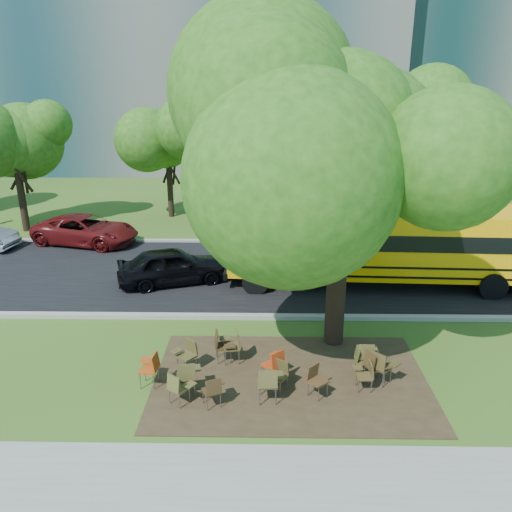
{
  "coord_description": "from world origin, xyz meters",
  "views": [
    {
      "loc": [
        0.29,
        -11.62,
        7.28
      ],
      "look_at": [
        0.03,
        4.24,
        1.73
      ],
      "focal_mm": 35.0,
      "sensor_mm": 36.0,
      "label": 1
    }
  ],
  "objects_px": {
    "chair_3": "(279,372)",
    "chair_11": "(275,362)",
    "chair_0": "(187,375)",
    "chair_9": "(187,352)",
    "main_tree": "(344,150)",
    "chair_13": "(366,354)",
    "chair_2": "(213,389)",
    "black_car": "(173,266)",
    "chair_14": "(381,365)",
    "chair_5": "(316,378)",
    "bg_car_red": "(86,230)",
    "chair_12": "(361,359)",
    "school_bus": "(404,242)",
    "chair_8": "(151,366)",
    "chair_7": "(374,365)",
    "chair_4": "(269,381)",
    "chair_10": "(222,344)",
    "chair_1": "(178,386)",
    "chair_6": "(366,373)",
    "chair_15": "(233,343)"
  },
  "relations": [
    {
      "from": "main_tree",
      "to": "chair_13",
      "type": "relative_size",
      "value": 10.27
    },
    {
      "from": "chair_9",
      "to": "black_car",
      "type": "relative_size",
      "value": 0.21
    },
    {
      "from": "chair_10",
      "to": "chair_15",
      "type": "bearing_deg",
      "value": 83.41
    },
    {
      "from": "bg_car_red",
      "to": "chair_7",
      "type": "bearing_deg",
      "value": -121.16
    },
    {
      "from": "chair_13",
      "to": "school_bus",
      "type": "bearing_deg",
      "value": 68.32
    },
    {
      "from": "chair_0",
      "to": "chair_3",
      "type": "distance_m",
      "value": 2.24
    },
    {
      "from": "chair_0",
      "to": "chair_9",
      "type": "bearing_deg",
      "value": 85.47
    },
    {
      "from": "chair_2",
      "to": "black_car",
      "type": "distance_m",
      "value": 8.02
    },
    {
      "from": "chair_8",
      "to": "chair_13",
      "type": "xyz_separation_m",
      "value": [
        5.5,
        0.67,
        -0.01
      ]
    },
    {
      "from": "chair_2",
      "to": "chair_9",
      "type": "height_order",
      "value": "chair_9"
    },
    {
      "from": "chair_4",
      "to": "chair_8",
      "type": "xyz_separation_m",
      "value": [
        -2.94,
        0.69,
        -0.04
      ]
    },
    {
      "from": "chair_1",
      "to": "chair_14",
      "type": "relative_size",
      "value": 0.9
    },
    {
      "from": "chair_7",
      "to": "bg_car_red",
      "type": "xyz_separation_m",
      "value": [
        -11.19,
        11.45,
        0.13
      ]
    },
    {
      "from": "main_tree",
      "to": "chair_10",
      "type": "bearing_deg",
      "value": -159.93
    },
    {
      "from": "chair_3",
      "to": "chair_9",
      "type": "distance_m",
      "value": 2.54
    },
    {
      "from": "chair_2",
      "to": "bg_car_red",
      "type": "distance_m",
      "value": 14.43
    },
    {
      "from": "chair_5",
      "to": "chair_8",
      "type": "distance_m",
      "value": 4.11
    },
    {
      "from": "chair_3",
      "to": "chair_11",
      "type": "height_order",
      "value": "chair_11"
    },
    {
      "from": "chair_7",
      "to": "black_car",
      "type": "relative_size",
      "value": 0.22
    },
    {
      "from": "chair_11",
      "to": "chair_13",
      "type": "relative_size",
      "value": 1.04
    },
    {
      "from": "main_tree",
      "to": "chair_7",
      "type": "relative_size",
      "value": 10.22
    },
    {
      "from": "chair_5",
      "to": "bg_car_red",
      "type": "xyz_separation_m",
      "value": [
        -9.67,
        12.03,
        0.17
      ]
    },
    {
      "from": "chair_8",
      "to": "chair_10",
      "type": "distance_m",
      "value": 2.02
    },
    {
      "from": "chair_9",
      "to": "chair_12",
      "type": "relative_size",
      "value": 1.12
    },
    {
      "from": "chair_2",
      "to": "chair_3",
      "type": "height_order",
      "value": "chair_2"
    },
    {
      "from": "chair_1",
      "to": "chair_11",
      "type": "bearing_deg",
      "value": 60.54
    },
    {
      "from": "main_tree",
      "to": "chair_3",
      "type": "xyz_separation_m",
      "value": [
        -1.68,
        -2.45,
        -5.11
      ]
    },
    {
      "from": "chair_0",
      "to": "chair_9",
      "type": "height_order",
      "value": "chair_0"
    },
    {
      "from": "chair_8",
      "to": "bg_car_red",
      "type": "bearing_deg",
      "value": 32.83
    },
    {
      "from": "chair_6",
      "to": "chair_13",
      "type": "bearing_deg",
      "value": -11.96
    },
    {
      "from": "chair_0",
      "to": "chair_2",
      "type": "height_order",
      "value": "chair_0"
    },
    {
      "from": "chair_9",
      "to": "chair_13",
      "type": "bearing_deg",
      "value": -139.68
    },
    {
      "from": "chair_15",
      "to": "chair_2",
      "type": "bearing_deg",
      "value": 161.12
    },
    {
      "from": "chair_10",
      "to": "chair_12",
      "type": "relative_size",
      "value": 1.16
    },
    {
      "from": "chair_0",
      "to": "chair_9",
      "type": "relative_size",
      "value": 1.05
    },
    {
      "from": "school_bus",
      "to": "chair_8",
      "type": "bearing_deg",
      "value": -137.08
    },
    {
      "from": "chair_5",
      "to": "bg_car_red",
      "type": "distance_m",
      "value": 15.43
    },
    {
      "from": "black_car",
      "to": "bg_car_red",
      "type": "xyz_separation_m",
      "value": [
        -4.95,
        4.81,
        -0.01
      ]
    },
    {
      "from": "chair_3",
      "to": "chair_10",
      "type": "xyz_separation_m",
      "value": [
        -1.52,
        1.28,
        0.07
      ]
    },
    {
      "from": "chair_14",
      "to": "black_car",
      "type": "bearing_deg",
      "value": 177.97
    },
    {
      "from": "chair_13",
      "to": "bg_car_red",
      "type": "xyz_separation_m",
      "value": [
        -11.08,
        10.93,
        0.13
      ]
    },
    {
      "from": "chair_11",
      "to": "chair_15",
      "type": "xyz_separation_m",
      "value": [
        -1.12,
        0.96,
        0.01
      ]
    },
    {
      "from": "chair_0",
      "to": "chair_6",
      "type": "distance_m",
      "value": 4.39
    },
    {
      "from": "chair_0",
      "to": "bg_car_red",
      "type": "bearing_deg",
      "value": 105.68
    },
    {
      "from": "chair_4",
      "to": "chair_1",
      "type": "bearing_deg",
      "value": -179.69
    },
    {
      "from": "chair_8",
      "to": "chair_5",
      "type": "bearing_deg",
      "value": -88.7
    },
    {
      "from": "chair_12",
      "to": "chair_13",
      "type": "xyz_separation_m",
      "value": [
        0.15,
        0.12,
        0.07
      ]
    },
    {
      "from": "chair_1",
      "to": "chair_13",
      "type": "height_order",
      "value": "chair_13"
    },
    {
      "from": "chair_2",
      "to": "chair_3",
      "type": "bearing_deg",
      "value": 0.76
    },
    {
      "from": "chair_8",
      "to": "chair_10",
      "type": "height_order",
      "value": "chair_10"
    }
  ]
}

